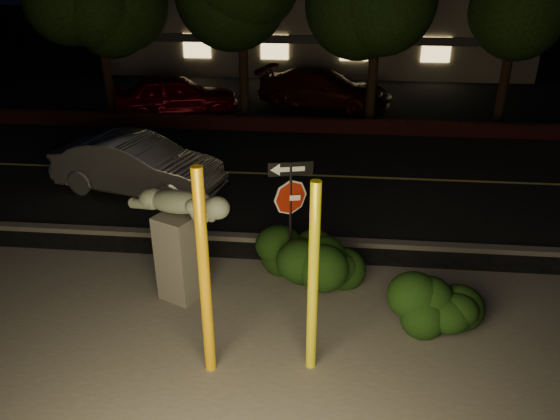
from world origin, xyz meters
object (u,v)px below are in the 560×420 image
object	(u,v)px
silver_sedan	(138,165)
parked_car_dark	(336,91)
yellow_pole_left	(204,277)
parked_car_darkred	(322,89)
parked_car_red	(176,96)
yellow_pole_right	(313,282)
signpost	(290,198)
sculpture	(179,231)

from	to	relation	value
silver_sedan	parked_car_dark	xyz separation A→B (m)	(5.40, 9.55, -0.12)
yellow_pole_left	parked_car_darkred	xyz separation A→B (m)	(1.34, 16.18, -0.99)
silver_sedan	parked_car_red	bearing A→B (deg)	20.38
parked_car_darkred	parked_car_red	bearing A→B (deg)	124.65
yellow_pole_right	yellow_pole_left	bearing A→B (deg)	-172.40
silver_sedan	parked_car_red	xyz separation A→B (m)	(-0.95, 7.44, 0.05)
parked_car_red	parked_car_dark	bearing A→B (deg)	-88.53
yellow_pole_left	parked_car_darkred	size ratio (longest dim) A/B	0.65
silver_sedan	parked_car_red	world-z (taller)	parked_car_red
parked_car_darkred	parked_car_dark	size ratio (longest dim) A/B	1.14
parked_car_red	parked_car_darkred	world-z (taller)	parked_car_red
signpost	parked_car_dark	world-z (taller)	signpost
sculpture	parked_car_dark	size ratio (longest dim) A/B	0.50
parked_car_red	parked_car_dark	world-z (taller)	parked_car_red
parked_car_dark	signpost	bearing A→B (deg)	-165.81
silver_sedan	parked_car_dark	bearing A→B (deg)	-16.38
yellow_pole_left	sculpture	size ratio (longest dim) A/B	1.50
sculpture	parked_car_red	world-z (taller)	sculpture
parked_car_darkred	parked_car_dark	xyz separation A→B (m)	(0.58, 0.22, -0.13)
sculpture	parked_car_darkred	xyz separation A→B (m)	(2.28, 14.21, -0.67)
silver_sedan	sculpture	bearing A→B (deg)	-139.42
parked_car_red	parked_car_dark	distance (m)	6.69
sculpture	parked_car_dark	xyz separation A→B (m)	(2.86, 14.43, -0.80)
yellow_pole_right	silver_sedan	bearing A→B (deg)	127.54
yellow_pole_left	parked_car_darkred	distance (m)	16.26
signpost	parked_car_red	distance (m)	12.73
yellow_pole_left	signpost	xyz separation A→B (m)	(1.07, 2.85, 0.05)
yellow_pole_left	yellow_pole_right	size ratio (longest dim) A/B	1.07
yellow_pole_left	parked_car_dark	world-z (taller)	yellow_pole_left
sculpture	parked_car_dark	bearing A→B (deg)	103.60
parked_car_dark	yellow_pole_left	bearing A→B (deg)	-168.88
yellow_pole_left	parked_car_red	xyz separation A→B (m)	(-4.42, 14.30, -0.94)
parked_car_red	signpost	bearing A→B (deg)	-171.25
signpost	silver_sedan	distance (m)	6.15
yellow_pole_left	signpost	world-z (taller)	yellow_pole_left
yellow_pole_left	sculpture	world-z (taller)	yellow_pole_left
parked_car_red	sculpture	bearing A→B (deg)	178.91
sculpture	parked_car_red	bearing A→B (deg)	130.61
sculpture	yellow_pole_left	bearing A→B (deg)	-39.64
sculpture	silver_sedan	size ratio (longest dim) A/B	0.50
yellow_pole_right	silver_sedan	xyz separation A→B (m)	(-5.10, 6.64, -0.88)
yellow_pole_left	silver_sedan	size ratio (longest dim) A/B	0.75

